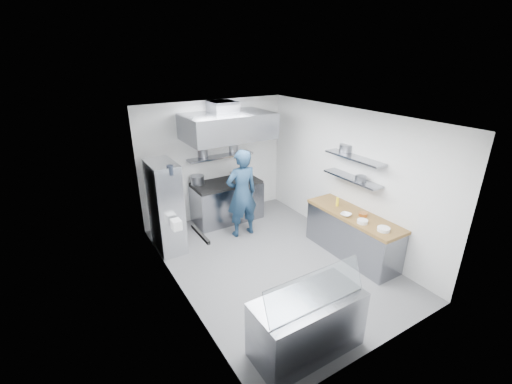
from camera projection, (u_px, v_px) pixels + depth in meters
floor at (272, 261)px, 6.66m from camera, size 5.00×5.00×0.00m
ceiling at (275, 116)px, 5.60m from camera, size 5.00×5.00×0.00m
wall_back at (214, 160)px, 8.10m from camera, size 3.60×2.80×0.02m
wall_front at (389, 263)px, 4.15m from camera, size 3.60×2.80×0.02m
wall_left at (177, 219)px, 5.26m from camera, size 2.80×5.00×0.02m
wall_right at (346, 177)px, 7.00m from camera, size 2.80×5.00×0.02m
gas_range at (227, 202)px, 8.19m from camera, size 1.60×0.80×0.90m
cooktop at (226, 183)px, 8.01m from camera, size 1.57×0.78×0.06m
stock_pot_left at (197, 180)px, 7.85m from camera, size 0.31×0.31×0.20m
stock_pot_mid at (237, 177)px, 7.94m from camera, size 0.32×0.32×0.24m
stock_pot_right at (244, 173)px, 8.33m from camera, size 0.27×0.27×0.16m
over_range_shelf at (221, 156)px, 7.98m from camera, size 1.60×0.30×0.04m
shelf_pot_a at (203, 153)px, 7.87m from camera, size 0.24×0.24×0.18m
shelf_pot_b at (232, 146)px, 8.32m from camera, size 0.29×0.29×0.22m
extractor_hood at (228, 126)px, 7.36m from camera, size 1.90×1.15×0.55m
hood_duct at (223, 107)px, 7.39m from camera, size 0.55×0.55×0.24m
red_firebox at (163, 169)px, 7.44m from camera, size 0.22×0.10×0.26m
chef at (242, 194)px, 7.31m from camera, size 0.73×0.49×1.94m
wire_rack at (165, 207)px, 6.80m from camera, size 0.50×0.90×1.85m
rack_bin_a at (176, 225)px, 6.36m from camera, size 0.17×0.21×0.19m
rack_bin_b at (165, 191)px, 6.57m from camera, size 0.14×0.18×0.16m
rack_jar at (170, 170)px, 6.17m from camera, size 0.12×0.12×0.18m
knife_strip at (200, 234)px, 4.50m from camera, size 0.04×0.55×0.05m
prep_counter_base at (352, 236)px, 6.74m from camera, size 0.62×2.00×0.84m
prep_counter_top at (354, 215)px, 6.57m from camera, size 0.65×2.04×0.06m
plate_stack_a at (384, 229)px, 5.92m from camera, size 0.22×0.22×0.06m
plate_stack_b at (362, 221)px, 6.19m from camera, size 0.20×0.20×0.06m
copper_pan at (363, 214)px, 6.47m from camera, size 0.16×0.16×0.06m
squeeze_bottle at (337, 202)px, 6.86m from camera, size 0.06×0.06×0.18m
mixing_bowl at (346, 215)px, 6.47m from camera, size 0.25×0.25×0.05m
wall_shelf_lower at (352, 178)px, 6.64m from camera, size 0.30×1.30×0.04m
wall_shelf_upper at (354, 158)px, 6.49m from camera, size 0.30×1.30×0.04m
shelf_pot_c at (361, 178)px, 6.44m from camera, size 0.21×0.21×0.10m
shelf_pot_d at (347, 148)px, 6.82m from camera, size 0.28×0.28×0.14m
display_case at (307, 324)px, 4.53m from camera, size 1.50×0.70×0.85m
display_glass at (316, 290)px, 4.19m from camera, size 1.47×0.19×0.42m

